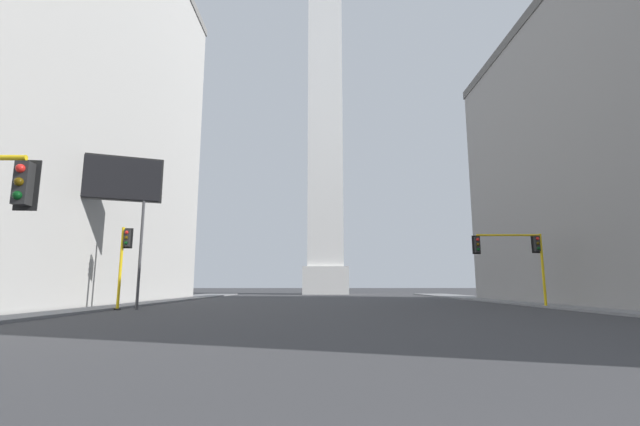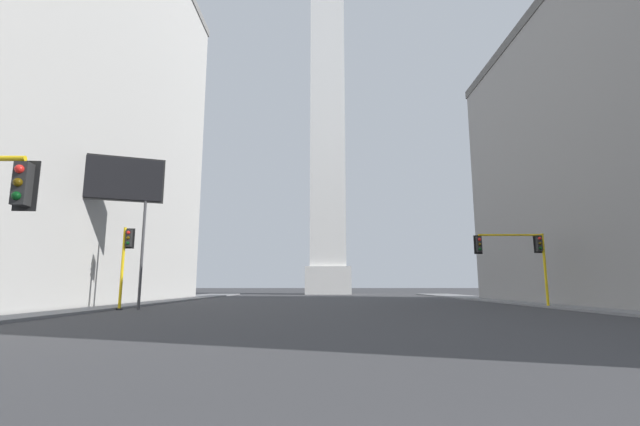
% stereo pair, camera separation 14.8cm
% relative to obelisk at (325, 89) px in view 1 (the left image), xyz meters
% --- Properties ---
extents(sidewalk_left, '(5.00, 85.38, 0.15)m').
position_rel_obelisk_xyz_m(sidewalk_left, '(-16.64, -45.54, -36.49)').
color(sidewalk_left, slate).
rests_on(sidewalk_left, ground_plane).
extents(sidewalk_right, '(5.00, 85.38, 0.15)m').
position_rel_obelisk_xyz_m(sidewalk_right, '(16.64, -45.54, -36.49)').
color(sidewalk_right, slate).
rests_on(sidewalk_right, ground_plane).
extents(obelisk, '(7.45, 7.45, 75.44)m').
position_rel_obelisk_xyz_m(obelisk, '(0.00, 0.00, 0.00)').
color(obelisk, silver).
rests_on(obelisk, ground_plane).
extents(traffic_light_mid_left, '(0.76, 0.52, 5.25)m').
position_rel_obelisk_xyz_m(traffic_light_mid_left, '(-13.84, -45.10, -33.10)').
color(traffic_light_mid_left, yellow).
rests_on(traffic_light_mid_left, ground_plane).
extents(traffic_light_mid_right, '(5.00, 0.50, 5.13)m').
position_rel_obelisk_xyz_m(traffic_light_mid_right, '(12.69, -42.71, -32.66)').
color(traffic_light_mid_right, yellow).
rests_on(traffic_light_mid_right, ground_plane).
extents(billboard_sign, '(6.33, 2.40, 9.95)m').
position_rel_obelisk_xyz_m(billboard_sign, '(-15.00, -45.62, -28.44)').
color(billboard_sign, '#3F3F42').
rests_on(billboard_sign, ground_plane).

